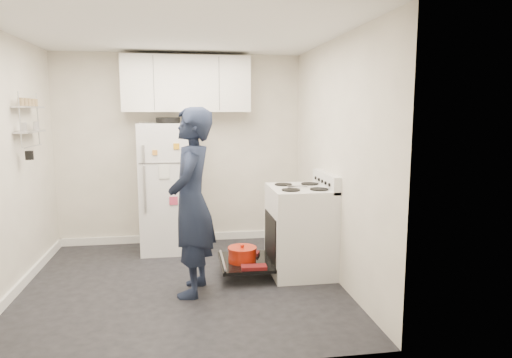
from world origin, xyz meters
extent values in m
cube|color=black|center=(0.00, 0.00, 0.00)|extent=(3.20, 3.20, 0.01)
cube|color=white|center=(0.00, 0.00, 2.50)|extent=(3.20, 3.20, 0.01)
cube|color=beige|center=(0.00, 1.60, 1.25)|extent=(3.20, 0.01, 2.50)
cube|color=beige|center=(0.00, -1.60, 1.25)|extent=(3.20, 0.01, 2.50)
cube|color=beige|center=(-1.60, 0.00, 1.25)|extent=(0.01, 3.20, 2.50)
cube|color=beige|center=(1.60, 0.00, 1.25)|extent=(0.01, 3.20, 2.50)
cube|color=white|center=(-1.59, 0.00, 0.05)|extent=(0.03, 3.20, 0.10)
cube|color=white|center=(0.00, 1.59, 0.05)|extent=(3.20, 0.03, 0.10)
cube|color=silver|center=(1.28, 0.15, 0.46)|extent=(0.65, 0.76, 0.92)
cube|color=black|center=(1.21, 0.15, 0.40)|extent=(0.53, 0.60, 0.52)
cube|color=orange|center=(1.48, 0.15, 0.40)|extent=(0.02, 0.56, 0.46)
cylinder|color=black|center=(1.26, 0.15, 0.22)|extent=(0.34, 0.34, 0.02)
cube|color=silver|center=(1.56, 0.15, 1.01)|extent=(0.08, 0.76, 0.18)
cube|color=silver|center=(1.28, 0.15, 0.94)|extent=(0.65, 0.76, 0.03)
cube|color=#B2B2B7|center=(1.23, 0.10, 0.97)|extent=(0.22, 0.03, 0.01)
cube|color=black|center=(0.68, 0.15, 0.14)|extent=(0.55, 0.70, 0.03)
cylinder|color=#B2B2B7|center=(0.43, 0.15, 0.18)|extent=(0.02, 0.66, 0.02)
cylinder|color=#B01F0B|center=(0.64, 0.13, 0.23)|extent=(0.30, 0.30, 0.14)
cylinder|color=#B01F0B|center=(0.64, 0.13, 0.31)|extent=(0.31, 0.31, 0.02)
sphere|color=#B01F0B|center=(0.64, 0.13, 0.34)|extent=(0.04, 0.04, 0.04)
cube|color=maroon|center=(0.73, -0.12, 0.18)|extent=(0.27, 0.14, 0.04)
cube|color=maroon|center=(0.73, 0.35, 0.18)|extent=(0.29, 0.21, 0.04)
cube|color=silver|center=(-0.14, 1.25, 0.81)|extent=(0.72, 0.70, 1.61)
cube|color=#4C4C4C|center=(-0.14, 0.90, 1.15)|extent=(0.68, 0.01, 0.01)
cube|color=#B2B2B7|center=(-0.42, 0.88, 1.27)|extent=(0.03, 0.03, 0.20)
cube|color=#B2B2B7|center=(-0.42, 0.88, 0.85)|extent=(0.03, 0.03, 0.55)
cylinder|color=black|center=(-0.14, 1.25, 1.65)|extent=(0.30, 0.30, 0.07)
cube|color=#C13756|center=(-0.09, 0.89, 0.70)|extent=(0.10, 0.01, 0.10)
cube|color=green|center=(0.04, 0.89, 0.90)|extent=(0.09, 0.01, 0.12)
cube|color=orange|center=(-0.04, 0.89, 1.35)|extent=(0.07, 0.01, 0.07)
cube|color=silver|center=(-0.19, 0.89, 1.05)|extent=(0.12, 0.01, 0.16)
cube|color=gold|center=(-0.29, 0.89, 1.28)|extent=(0.06, 0.01, 0.06)
cube|color=silver|center=(0.10, 1.43, 2.10)|extent=(1.60, 0.33, 0.70)
cube|color=#B2B2B7|center=(-1.52, 0.50, 1.80)|extent=(0.14, 0.60, 0.02)
cube|color=#B2B2B7|center=(-1.52, 0.50, 1.55)|extent=(0.14, 0.60, 0.02)
cylinder|color=black|center=(-1.49, 0.32, 1.32)|extent=(0.08, 0.08, 0.09)
imported|color=#161D32|center=(0.11, -0.23, 0.90)|extent=(0.56, 0.73, 1.80)
camera|label=1|loc=(0.05, -4.54, 1.76)|focal=32.00mm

